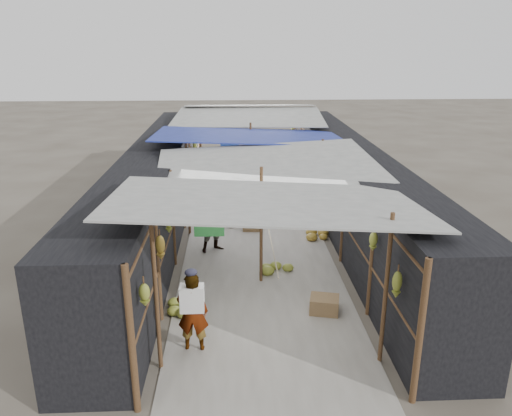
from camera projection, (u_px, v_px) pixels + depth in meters
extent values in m
plane|color=#6B6356|center=(271.00, 364.00, 8.19)|extent=(80.00, 80.00, 0.00)
cube|color=#9E998E|center=(254.00, 226.00, 14.35)|extent=(3.60, 16.00, 0.02)
cube|color=black|center=(157.00, 189.00, 13.87)|extent=(1.40, 15.00, 2.30)
cube|color=black|center=(349.00, 187.00, 14.11)|extent=(1.40, 15.00, 2.30)
cube|color=olive|center=(252.00, 225.00, 14.01)|extent=(0.54, 0.44, 0.31)
cube|color=olive|center=(324.00, 305.00, 9.70)|extent=(0.64, 0.56, 0.33)
cube|color=olive|center=(216.00, 186.00, 17.86)|extent=(0.51, 0.44, 0.31)
cylinder|color=black|center=(298.00, 199.00, 16.51)|extent=(0.63, 0.63, 0.19)
imported|color=silver|center=(193.00, 312.00, 8.37)|extent=(0.55, 0.38, 1.44)
imported|color=#1D3E93|center=(215.00, 223.00, 12.42)|extent=(0.90, 0.82, 1.49)
imported|color=#534E48|center=(309.00, 210.00, 14.18)|extent=(0.53, 0.73, 1.02)
cylinder|color=brown|center=(156.00, 296.00, 7.70)|extent=(0.07, 0.07, 2.60)
cylinder|color=brown|center=(386.00, 291.00, 7.86)|extent=(0.07, 0.07, 2.60)
cylinder|color=brown|center=(261.00, 226.00, 10.63)|extent=(0.07, 0.07, 2.60)
cylinder|color=brown|center=(188.00, 188.00, 13.39)|extent=(0.07, 0.07, 2.60)
cylinder|color=brown|center=(321.00, 187.00, 13.55)|extent=(0.07, 0.07, 2.60)
cylinder|color=brown|center=(251.00, 162.00, 16.31)|extent=(0.07, 0.07, 2.60)
cylinder|color=brown|center=(201.00, 145.00, 19.08)|extent=(0.07, 0.07, 2.60)
cylinder|color=brown|center=(294.00, 144.00, 19.24)|extent=(0.07, 0.07, 2.60)
cube|color=#A1A09B|center=(268.00, 201.00, 8.35)|extent=(5.21, 3.19, 0.52)
cube|color=#A1A09B|center=(267.00, 165.00, 11.44)|extent=(5.23, 3.73, 0.50)
cube|color=navy|center=(249.00, 136.00, 14.53)|extent=(5.40, 3.60, 0.41)
cube|color=#A1A09B|center=(249.00, 116.00, 17.63)|extent=(5.37, 3.66, 0.27)
cube|color=#A1A09B|center=(249.00, 105.00, 19.88)|extent=(5.00, 1.99, 0.24)
cylinder|color=brown|center=(181.00, 157.00, 13.62)|extent=(0.06, 15.00, 0.06)
cylinder|color=brown|center=(326.00, 156.00, 13.80)|extent=(0.06, 15.00, 0.06)
cylinder|color=gray|center=(254.00, 156.00, 13.71)|extent=(0.02, 15.00, 0.02)
cube|color=#1B41AF|center=(260.00, 181.00, 12.48)|extent=(0.55, 0.03, 0.65)
cube|color=silver|center=(276.00, 148.00, 16.17)|extent=(0.60, 0.03, 0.55)
cube|color=navy|center=(230.00, 141.00, 17.38)|extent=(0.65, 0.03, 0.60)
cube|color=#2A8037|center=(209.00, 220.00, 9.83)|extent=(0.60, 0.03, 0.70)
cube|color=#164F92|center=(254.00, 161.00, 14.54)|extent=(0.70, 0.03, 0.60)
ellipsoid|color=olive|center=(144.00, 295.00, 7.15)|extent=(0.16, 0.14, 0.37)
ellipsoid|color=olive|center=(160.00, 248.00, 8.75)|extent=(0.17, 0.15, 0.46)
ellipsoid|color=olive|center=(169.00, 223.00, 9.91)|extent=(0.15, 0.13, 0.41)
ellipsoid|color=olive|center=(179.00, 195.00, 11.85)|extent=(0.14, 0.12, 0.43)
ellipsoid|color=olive|center=(182.00, 184.00, 12.74)|extent=(0.16, 0.14, 0.47)
ellipsoid|color=olive|center=(187.00, 166.00, 14.21)|extent=(0.19, 0.16, 0.52)
ellipsoid|color=olive|center=(192.00, 159.00, 15.73)|extent=(0.15, 0.13, 0.59)
ellipsoid|color=olive|center=(195.00, 149.00, 17.17)|extent=(0.15, 0.13, 0.53)
ellipsoid|color=olive|center=(198.00, 135.00, 18.63)|extent=(0.16, 0.13, 0.55)
ellipsoid|color=olive|center=(200.00, 128.00, 20.20)|extent=(0.14, 0.12, 0.57)
ellipsoid|color=olive|center=(397.00, 285.00, 7.57)|extent=(0.15, 0.13, 0.46)
ellipsoid|color=olive|center=(373.00, 242.00, 8.81)|extent=(0.15, 0.13, 0.36)
ellipsoid|color=olive|center=(350.00, 213.00, 10.51)|extent=(0.19, 0.16, 0.38)
ellipsoid|color=olive|center=(336.00, 186.00, 11.96)|extent=(0.19, 0.16, 0.56)
ellipsoid|color=olive|center=(325.00, 172.00, 13.38)|extent=(0.19, 0.16, 0.60)
ellipsoid|color=olive|center=(317.00, 158.00, 14.63)|extent=(0.15, 0.13, 0.49)
ellipsoid|color=olive|center=(308.00, 151.00, 16.27)|extent=(0.19, 0.16, 0.50)
ellipsoid|color=olive|center=(302.00, 141.00, 17.65)|extent=(0.17, 0.14, 0.40)
ellipsoid|color=olive|center=(297.00, 135.00, 18.89)|extent=(0.15, 0.13, 0.36)
ellipsoid|color=olive|center=(293.00, 130.00, 20.18)|extent=(0.18, 0.16, 0.37)
ellipsoid|color=olive|center=(178.00, 304.00, 9.75)|extent=(0.67, 0.57, 0.33)
ellipsoid|color=olive|center=(278.00, 266.00, 11.44)|extent=(0.62, 0.52, 0.31)
ellipsoid|color=olive|center=(281.00, 179.00, 18.67)|extent=(0.70, 0.60, 0.35)
ellipsoid|color=olive|center=(230.00, 222.00, 14.33)|extent=(0.49, 0.42, 0.25)
ellipsoid|color=olive|center=(319.00, 234.00, 13.41)|extent=(0.49, 0.42, 0.25)
ellipsoid|color=olive|center=(213.00, 184.00, 18.05)|extent=(0.70, 0.59, 0.35)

